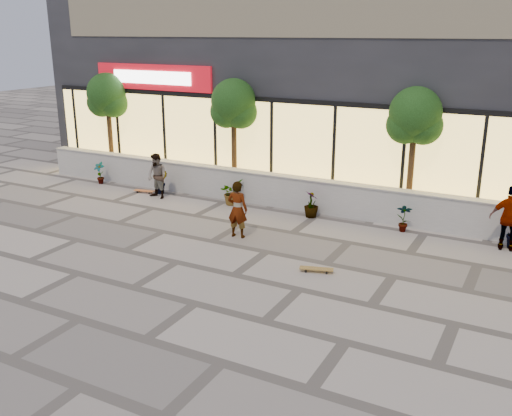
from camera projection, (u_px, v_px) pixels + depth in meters
The scene contains 16 objects.
ground at pixel (195, 304), 11.82m from camera, with size 80.00×80.00×0.00m, color #A79C90.
planter_wall at pixel (321, 196), 17.56m from camera, with size 22.00×0.42×1.04m.
retail_building at pixel (380, 63), 21.08m from camera, with size 24.00×9.17×8.50m.
shrub_a at pixel (100, 173), 20.94m from camera, with size 0.43×0.29×0.81m, color #183511.
shrub_b at pixel (161, 182), 19.69m from camera, with size 0.45×0.36×0.81m, color #183511.
shrub_c at pixel (231, 192), 18.43m from camera, with size 0.73×0.63×0.81m, color #183511.
shrub_d at pixel (311, 204), 17.18m from camera, with size 0.45×0.45×0.81m, color #183511.
shrub_e at pixel (404, 218), 15.93m from camera, with size 0.43×0.29×0.81m, color #183511.
tree_west at pixel (107, 98), 21.45m from camera, with size 1.60×1.50×3.92m.
tree_midwest at pixel (234, 107), 18.98m from camera, with size 1.60×1.50×3.92m.
tree_mideast at pixel (415, 119), 16.30m from camera, with size 1.60×1.50×3.92m.
skater_center at pixel (238, 209), 15.41m from camera, with size 0.57×0.38×1.58m, color white.
skater_left at pixel (157, 176), 19.02m from camera, with size 0.74×0.57×1.52m, color #9B8B64.
skater_right_near at pixel (510, 218), 14.45m from camera, with size 1.00×0.42×1.71m, color white.
skateboard_center at pixel (316, 269), 13.33m from camera, with size 0.82×0.42×0.10m.
skateboard_left at pixel (144, 191), 19.83m from camera, with size 0.77×0.32×0.09m.
Camera 1 is at (6.13, -8.85, 5.42)m, focal length 40.00 mm.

